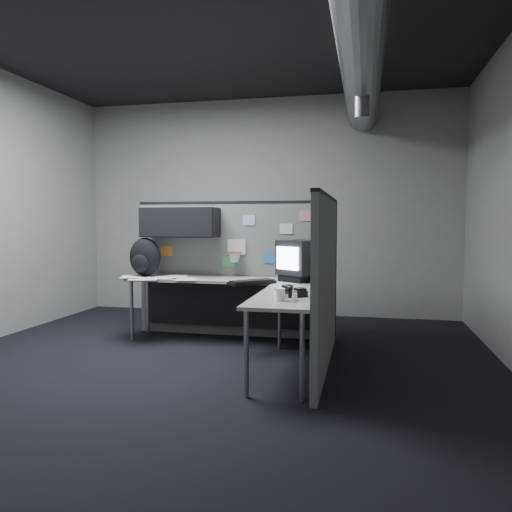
% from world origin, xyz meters
% --- Properties ---
extents(room, '(5.62, 5.62, 3.22)m').
position_xyz_m(room, '(0.56, 0.00, 2.10)').
color(room, black).
rests_on(room, ground).
extents(partition_back, '(2.44, 0.42, 1.63)m').
position_xyz_m(partition_back, '(-0.25, 1.23, 1.00)').
color(partition_back, slate).
rests_on(partition_back, ground).
extents(partition_right, '(0.07, 2.23, 1.63)m').
position_xyz_m(partition_right, '(1.10, 0.22, 0.82)').
color(partition_right, slate).
rests_on(partition_right, ground).
extents(desk, '(2.31, 2.11, 0.73)m').
position_xyz_m(desk, '(0.15, 0.70, 0.61)').
color(desk, '#A8A498').
rests_on(desk, ground).
extents(monitor, '(0.55, 0.55, 0.45)m').
position_xyz_m(monitor, '(0.76, 0.92, 0.96)').
color(monitor, black).
rests_on(monitor, desk).
extents(keyboard, '(0.49, 0.47, 0.04)m').
position_xyz_m(keyboard, '(0.30, 0.54, 0.75)').
color(keyboard, black).
rests_on(keyboard, desk).
extents(mouse, '(0.27, 0.28, 0.05)m').
position_xyz_m(mouse, '(0.73, 0.25, 0.75)').
color(mouse, black).
rests_on(mouse, desk).
extents(phone, '(0.26, 0.26, 0.09)m').
position_xyz_m(phone, '(0.85, -0.20, 0.76)').
color(phone, black).
rests_on(phone, desk).
extents(bottles, '(0.12, 0.18, 0.08)m').
position_xyz_m(bottles, '(0.88, -0.48, 0.76)').
color(bottles, silver).
rests_on(bottles, desk).
extents(cup, '(0.10, 0.10, 0.10)m').
position_xyz_m(cup, '(0.78, -0.48, 0.78)').
color(cup, white).
rests_on(cup, desk).
extents(papers, '(0.97, 0.70, 0.02)m').
position_xyz_m(papers, '(-0.87, 0.79, 0.74)').
color(papers, white).
rests_on(papers, desk).
extents(backpack, '(0.45, 0.43, 0.46)m').
position_xyz_m(backpack, '(-1.10, 0.96, 0.96)').
color(backpack, black).
rests_on(backpack, desk).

